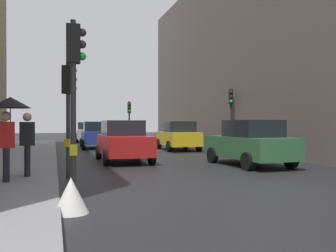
{
  "coord_description": "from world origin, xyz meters",
  "views": [
    {
      "loc": [
        -5.05,
        -8.17,
        1.62
      ],
      "look_at": [
        0.24,
        8.94,
        1.51
      ],
      "focal_mm": 39.55,
      "sensor_mm": 36.0,
      "label": 1
    }
  ],
  "objects_px": {
    "traffic_light_near_right": "(69,98)",
    "pedestrian_in_dark_coat": "(27,141)",
    "car_red_sedan": "(123,141)",
    "car_green_estate": "(250,143)",
    "car_yellow_taxi": "(178,136)",
    "car_blue_van": "(96,135)",
    "traffic_light_far_median": "(129,114)",
    "pedestrian_with_umbrella": "(9,115)",
    "warning_sign_triangle": "(71,195)",
    "car_silver_hatchback": "(87,132)",
    "traffic_light_near_left": "(74,75)",
    "car_white_compact": "(131,131)",
    "traffic_light_mid_street": "(231,108)"
  },
  "relations": [
    {
      "from": "traffic_light_mid_street",
      "to": "car_red_sedan",
      "type": "bearing_deg",
      "value": -153.13
    },
    {
      "from": "car_white_compact",
      "to": "traffic_light_far_median",
      "type": "bearing_deg",
      "value": -102.17
    },
    {
      "from": "car_yellow_taxi",
      "to": "traffic_light_near_right",
      "type": "bearing_deg",
      "value": -124.12
    },
    {
      "from": "traffic_light_near_left",
      "to": "warning_sign_triangle",
      "type": "height_order",
      "value": "traffic_light_near_left"
    },
    {
      "from": "pedestrian_with_umbrella",
      "to": "pedestrian_in_dark_coat",
      "type": "xyz_separation_m",
      "value": [
        0.37,
        0.9,
        -0.71
      ]
    },
    {
      "from": "traffic_light_mid_street",
      "to": "car_yellow_taxi",
      "type": "relative_size",
      "value": 0.86
    },
    {
      "from": "car_silver_hatchback",
      "to": "car_yellow_taxi",
      "type": "relative_size",
      "value": 1.0
    },
    {
      "from": "car_red_sedan",
      "to": "pedestrian_in_dark_coat",
      "type": "height_order",
      "value": "pedestrian_in_dark_coat"
    },
    {
      "from": "car_yellow_taxi",
      "to": "car_blue_van",
      "type": "xyz_separation_m",
      "value": [
        -4.58,
        3.42,
        0.0
      ]
    },
    {
      "from": "car_silver_hatchback",
      "to": "car_green_estate",
      "type": "bearing_deg",
      "value": -78.37
    },
    {
      "from": "car_green_estate",
      "to": "car_red_sedan",
      "type": "distance_m",
      "value": 5.32
    },
    {
      "from": "traffic_light_mid_street",
      "to": "car_red_sedan",
      "type": "relative_size",
      "value": 0.87
    },
    {
      "from": "car_white_compact",
      "to": "car_silver_hatchback",
      "type": "relative_size",
      "value": 0.98
    },
    {
      "from": "car_red_sedan",
      "to": "pedestrian_in_dark_coat",
      "type": "xyz_separation_m",
      "value": [
        -3.55,
        -4.68,
        0.25
      ]
    },
    {
      "from": "traffic_light_near_right",
      "to": "pedestrian_in_dark_coat",
      "type": "bearing_deg",
      "value": -164.13
    },
    {
      "from": "traffic_light_near_left",
      "to": "car_green_estate",
      "type": "distance_m",
      "value": 8.3
    },
    {
      "from": "car_green_estate",
      "to": "traffic_light_far_median",
      "type": "bearing_deg",
      "value": 95.52
    },
    {
      "from": "car_silver_hatchback",
      "to": "pedestrian_in_dark_coat",
      "type": "relative_size",
      "value": 2.43
    },
    {
      "from": "car_silver_hatchback",
      "to": "car_red_sedan",
      "type": "xyz_separation_m",
      "value": [
        -0.01,
        -18.3,
        0.0
      ]
    },
    {
      "from": "traffic_light_near_right",
      "to": "car_yellow_taxi",
      "type": "distance_m",
      "value": 12.31
    },
    {
      "from": "traffic_light_mid_street",
      "to": "car_silver_hatchback",
      "type": "bearing_deg",
      "value": 114.75
    },
    {
      "from": "traffic_light_far_median",
      "to": "car_white_compact",
      "type": "relative_size",
      "value": 0.81
    },
    {
      "from": "car_green_estate",
      "to": "warning_sign_triangle",
      "type": "height_order",
      "value": "car_green_estate"
    },
    {
      "from": "pedestrian_with_umbrella",
      "to": "car_white_compact",
      "type": "bearing_deg",
      "value": 72.36
    },
    {
      "from": "traffic_light_near_right",
      "to": "car_green_estate",
      "type": "relative_size",
      "value": 0.81
    },
    {
      "from": "traffic_light_near_right",
      "to": "pedestrian_with_umbrella",
      "type": "bearing_deg",
      "value": -141.03
    },
    {
      "from": "car_green_estate",
      "to": "car_red_sedan",
      "type": "xyz_separation_m",
      "value": [
        -4.39,
        2.99,
        0.0
      ]
    },
    {
      "from": "pedestrian_with_umbrella",
      "to": "traffic_light_near_right",
      "type": "bearing_deg",
      "value": 38.97
    },
    {
      "from": "car_white_compact",
      "to": "car_red_sedan",
      "type": "height_order",
      "value": "same"
    },
    {
      "from": "car_white_compact",
      "to": "warning_sign_triangle",
      "type": "xyz_separation_m",
      "value": [
        -7.15,
        -30.04,
        -0.55
      ]
    },
    {
      "from": "pedestrian_with_umbrella",
      "to": "car_red_sedan",
      "type": "bearing_deg",
      "value": 54.88
    },
    {
      "from": "car_white_compact",
      "to": "car_yellow_taxi",
      "type": "height_order",
      "value": "same"
    },
    {
      "from": "car_yellow_taxi",
      "to": "pedestrian_in_dark_coat",
      "type": "distance_m",
      "value": 13.15
    },
    {
      "from": "traffic_light_near_right",
      "to": "car_silver_hatchback",
      "type": "bearing_deg",
      "value": 83.89
    },
    {
      "from": "car_red_sedan",
      "to": "warning_sign_triangle",
      "type": "xyz_separation_m",
      "value": [
        -2.55,
        -8.81,
        -0.55
      ]
    },
    {
      "from": "car_yellow_taxi",
      "to": "car_red_sedan",
      "type": "distance_m",
      "value": 7.27
    },
    {
      "from": "car_white_compact",
      "to": "traffic_light_near_right",
      "type": "bearing_deg",
      "value": -105.33
    },
    {
      "from": "traffic_light_far_median",
      "to": "pedestrian_with_umbrella",
      "type": "bearing_deg",
      "value": -109.94
    },
    {
      "from": "car_green_estate",
      "to": "traffic_light_near_right",
      "type": "bearing_deg",
      "value": -168.68
    },
    {
      "from": "traffic_light_near_left",
      "to": "car_white_compact",
      "type": "xyz_separation_m",
      "value": [
        7.01,
        28.62,
        -1.79
      ]
    },
    {
      "from": "car_blue_van",
      "to": "traffic_light_near_left",
      "type": "bearing_deg",
      "value": -97.79
    },
    {
      "from": "traffic_light_near_left",
      "to": "car_white_compact",
      "type": "height_order",
      "value": "traffic_light_near_left"
    },
    {
      "from": "traffic_light_far_median",
      "to": "pedestrian_with_umbrella",
      "type": "distance_m",
      "value": 19.84
    },
    {
      "from": "car_yellow_taxi",
      "to": "car_blue_van",
      "type": "height_order",
      "value": "same"
    },
    {
      "from": "car_white_compact",
      "to": "warning_sign_triangle",
      "type": "height_order",
      "value": "car_white_compact"
    },
    {
      "from": "warning_sign_triangle",
      "to": "pedestrian_in_dark_coat",
      "type": "bearing_deg",
      "value": 103.67
    },
    {
      "from": "pedestrian_with_umbrella",
      "to": "warning_sign_triangle",
      "type": "height_order",
      "value": "pedestrian_with_umbrella"
    },
    {
      "from": "car_white_compact",
      "to": "pedestrian_in_dark_coat",
      "type": "relative_size",
      "value": 2.37
    },
    {
      "from": "car_yellow_taxi",
      "to": "pedestrian_in_dark_coat",
      "type": "xyz_separation_m",
      "value": [
        -7.99,
        -10.44,
        0.25
      ]
    },
    {
      "from": "traffic_light_near_left",
      "to": "car_yellow_taxi",
      "type": "height_order",
      "value": "traffic_light_near_left"
    }
  ]
}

